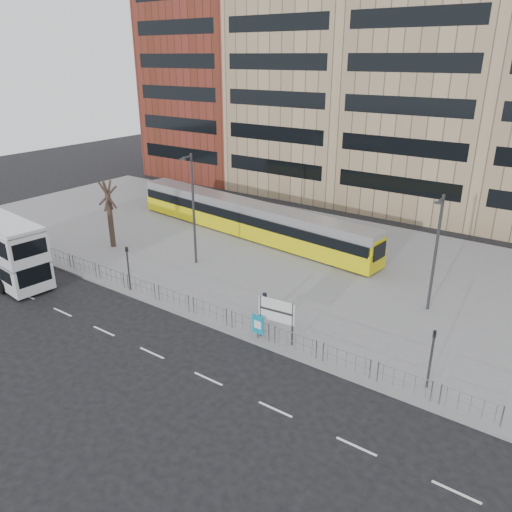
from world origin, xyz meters
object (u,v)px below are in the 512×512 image
Objects in this scene: station_sign at (276,313)px; lamp_post_west at (193,206)px; ad_panel at (258,325)px; tram at (248,219)px; traffic_light_east at (432,352)px; bare_tree at (106,178)px; lamp_post_east at (436,249)px; pedestrian at (265,304)px; traffic_light_west at (128,263)px.

station_sign is 12.97m from lamp_post_west.
tram is at bearing 129.44° from ad_panel.
station_sign is (11.77, -13.36, 0.23)m from tram.
traffic_light_east is 28.04m from bare_tree.
lamp_post_west is at bearing 150.04° from ad_panel.
lamp_post_east is at bearing 9.26° from lamp_post_west.
pedestrian is at bearing 116.59° from ad_panel.
station_sign is at bearing -123.69° from lamp_post_east.
ad_panel is 11.67m from lamp_post_east.
bare_tree is (-27.51, 3.89, 3.81)m from traffic_light_east.
lamp_post_west is (0.43, 6.13, 2.59)m from traffic_light_west.
ad_panel is (-0.96, -0.40, -0.90)m from station_sign.
tram is 8.30× the size of traffic_light_west.
lamp_post_east is (7.83, 6.59, 3.28)m from pedestrian.
bare_tree is (-7.60, 4.84, 3.81)m from traffic_light_west.
lamp_post_east is (5.73, 8.60, 2.32)m from station_sign.
traffic_light_west reaches higher than station_sign.
ad_panel is 0.46× the size of traffic_light_east.
tram is 17.51m from ad_panel.
traffic_light_west is 1.00× the size of traffic_light_east.
tram reaches higher than pedestrian.
lamp_post_west reaches higher than tram.
lamp_post_east is at bearing 28.41° from traffic_light_west.
ad_panel is 0.17× the size of lamp_post_west.
pedestrian is at bearing -139.94° from lamp_post_east.
traffic_light_west is 19.65m from lamp_post_east.
traffic_light_east reaches higher than pedestrian.
traffic_light_east is at bearing 4.04° from traffic_light_west.
ad_panel is at bearing -15.10° from bare_tree.
lamp_post_west is at bearing -79.77° from tram.
pedestrian is (-1.14, 2.41, -0.06)m from ad_panel.
traffic_light_east is at bearing -14.92° from lamp_post_west.
lamp_post_west is (-9.13, 3.82, 3.79)m from pedestrian.
traffic_light_east is (20.02, -12.71, 0.46)m from tram.
station_sign is 0.81× the size of traffic_light_east.
tram is 10.24× the size of station_sign.
lamp_post_east is at bearing -55.55° from pedestrian.
tram is 18.31m from lamp_post_east.
lamp_post_east is (17.50, -4.76, 2.55)m from tram.
bare_tree is (-8.03, -1.30, 1.22)m from lamp_post_west.
tram is at bearing 34.82° from pedestrian.
station_sign is 1.38m from ad_panel.
ad_panel is 0.46× the size of traffic_light_west.
traffic_light_east is (19.91, 0.94, 0.00)m from traffic_light_west.
bare_tree reaches higher than station_sign.
lamp_post_east is at bearing 54.65° from ad_panel.
lamp_post_east is 0.96× the size of bare_tree.
bare_tree is (-24.99, -4.06, 1.72)m from lamp_post_east.
bare_tree reaches higher than tram.
pedestrian is at bearing -8.38° from bare_tree.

